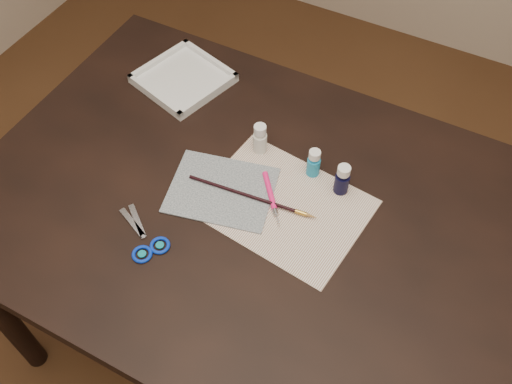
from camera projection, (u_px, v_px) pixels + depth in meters
The scene contains 11 objects.
ground at pixel (256, 338), 1.89m from camera, with size 3.50×3.50×0.02m, color #422614.
table at pixel (256, 284), 1.58m from camera, with size 1.30×0.90×0.75m, color black.
paper at pixel (283, 206), 1.28m from camera, with size 0.36×0.27×0.00m, color white.
canvas at pixel (222, 190), 1.30m from camera, with size 0.23×0.19×0.00m, color #132233.
paint_bottle_white at pixel (260, 138), 1.35m from camera, with size 0.03×0.03×0.08m, color silver.
paint_bottle_cyan at pixel (314, 163), 1.31m from camera, with size 0.03×0.03×0.08m, color #1B8DBF.
paint_bottle_navy at pixel (342, 179), 1.27m from camera, with size 0.03×0.03×0.08m, color black.
paintbrush at pixel (252, 197), 1.28m from camera, with size 0.31×0.01×0.01m, color black, non-canonical shape.
craft_knife at pixel (272, 200), 1.28m from camera, with size 0.16×0.01×0.01m, color #FF1A72, non-canonical shape.
scissors at pixel (138, 233), 1.23m from camera, with size 0.17×0.09×0.01m, color silver, non-canonical shape.
palette_tray at pixel (183, 78), 1.51m from camera, with size 0.21×0.21×0.03m, color silver.
Camera 1 is at (0.35, -0.66, 1.79)m, focal length 40.00 mm.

